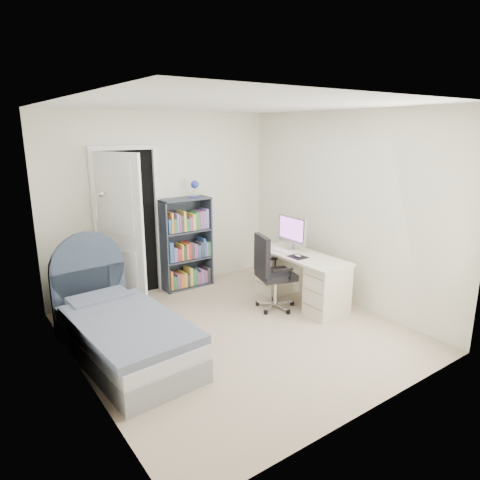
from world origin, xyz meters
TOP-DOWN VIEW (x-y plane):
  - room_shell at (0.00, 0.00)m, footprint 3.50×3.70m
  - door at (-0.71, 1.53)m, footprint 0.92×0.78m
  - bed at (-1.25, 0.26)m, footprint 0.99×1.92m
  - nightstand at (-1.31, 1.55)m, footprint 0.44×0.44m
  - floor_lamp at (-0.99, 1.58)m, footprint 0.22×0.22m
  - bookcase at (0.25, 1.64)m, footprint 0.74×0.32m
  - desk at (1.19, 0.23)m, footprint 0.55×1.36m
  - office_chair at (0.72, 0.29)m, footprint 0.54×0.56m

SIDE VIEW (x-z plane):
  - bed at x=-1.25m, z-range -0.32..0.84m
  - desk at x=1.19m, z-range -0.19..0.93m
  - nightstand at x=-1.31m, z-range 0.10..0.75m
  - office_chair at x=0.72m, z-range 0.05..1.03m
  - bookcase at x=0.25m, z-range -0.17..1.39m
  - floor_lamp at x=-0.99m, z-range -0.14..1.39m
  - door at x=-0.71m, z-range 0.00..2.06m
  - room_shell at x=0.00m, z-range -0.05..2.55m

